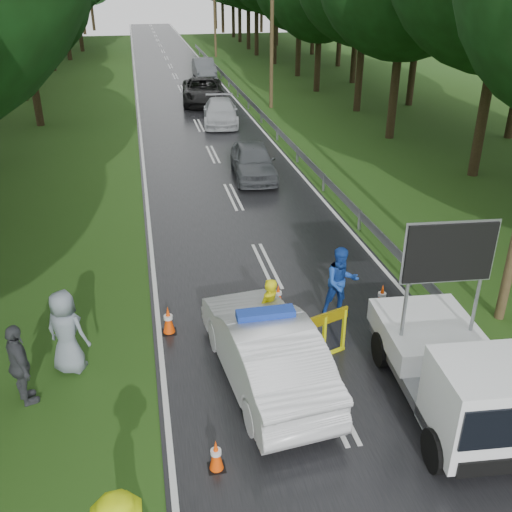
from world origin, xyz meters
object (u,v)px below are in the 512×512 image
object	(u,v)px
barrier	(294,335)
queue_car_fourth	(204,68)
queue_car_second	(220,112)
queue_car_first	(253,161)
officer	(269,311)
work_truck	(459,374)
queue_car_third	(203,91)
police_sedan	(265,349)
civilian	(341,282)

from	to	relation	value
barrier	queue_car_fourth	world-z (taller)	queue_car_fourth
barrier	queue_car_second	distance (m)	23.26
queue_car_first	queue_car_fourth	size ratio (longest dim) A/B	0.92
queue_car_second	officer	bearing A→B (deg)	-88.86
queue_car_fourth	work_truck	bearing A→B (deg)	-90.12
barrier	queue_car_first	world-z (taller)	queue_car_first
barrier	queue_car_third	world-z (taller)	queue_car_third
queue_car_first	barrier	bearing A→B (deg)	-93.64
work_truck	queue_car_second	size ratio (longest dim) A/B	0.99
barrier	officer	world-z (taller)	officer
barrier	queue_car_fourth	size ratio (longest dim) A/B	0.59
police_sedan	queue_car_fourth	xyz separation A→B (m)	(3.57, 40.18, -0.03)
civilian	queue_car_second	xyz separation A→B (m)	(0.05, 21.18, -0.24)
work_truck	civilian	world-z (taller)	work_truck
civilian	queue_car_first	xyz separation A→B (m)	(-0.01, 11.24, -0.20)
work_truck	queue_car_third	world-z (taller)	work_truck
civilian	queue_car_third	distance (m)	27.19
barrier	queue_car_first	distance (m)	13.36
civilian	queue_car_third	xyz separation A→B (m)	(-0.22, 27.18, -0.11)
police_sedan	queue_car_second	bearing A→B (deg)	-102.42
officer	civilian	bearing A→B (deg)	161.02
work_truck	queue_car_first	size ratio (longest dim) A/B	1.10
barrier	police_sedan	bearing A→B (deg)	179.75
officer	queue_car_second	world-z (taller)	officer
police_sedan	queue_car_first	world-z (taller)	police_sedan
work_truck	queue_car_fourth	bearing A→B (deg)	94.69
queue_car_first	police_sedan	bearing A→B (deg)	-96.32
work_truck	queue_car_second	world-z (taller)	work_truck
work_truck	queue_car_third	distance (m)	31.23
barrier	queue_car_third	xyz separation A→B (m)	(1.54, 29.18, -0.08)
civilian	queue_car_second	distance (m)	21.19
police_sedan	barrier	world-z (taller)	police_sedan
barrier	queue_car_second	world-z (taller)	queue_car_second
police_sedan	civilian	xyz separation A→B (m)	(2.45, 2.23, 0.13)
barrier	queue_car_first	bearing A→B (deg)	63.41
police_sedan	officer	world-z (taller)	police_sedan
work_truck	queue_car_second	xyz separation A→B (m)	(-0.92, 25.20, -0.29)
barrier	officer	distance (m)	1.25
queue_car_fourth	police_sedan	bearing A→B (deg)	-94.99
civilian	queue_car_first	distance (m)	11.25
officer	queue_car_fourth	size ratio (longest dim) A/B	0.35
queue_car_third	queue_car_second	bearing A→B (deg)	-82.63
queue_car_third	barrier	bearing A→B (deg)	-88.31
work_truck	officer	distance (m)	4.43
officer	queue_car_second	bearing A→B (deg)	-135.47
barrier	civilian	distance (m)	2.67
officer	queue_car_first	xyz separation A→B (m)	(2.04, 12.03, -0.09)
police_sedan	queue_car_fourth	size ratio (longest dim) A/B	1.07
civilian	queue_car_second	world-z (taller)	civilian
police_sedan	officer	xyz separation A→B (m)	(0.40, 1.44, 0.02)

